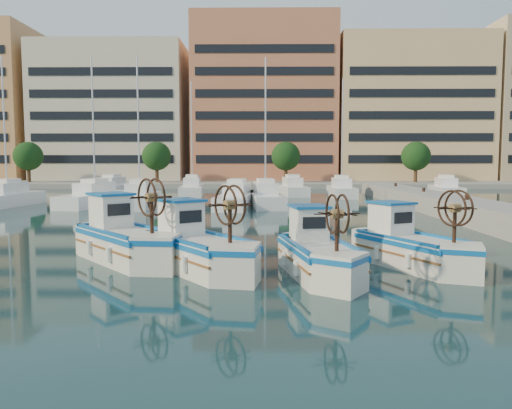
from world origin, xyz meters
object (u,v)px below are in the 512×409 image
fishing_boat_a (125,238)px  fishing_boat_d (410,245)px  fishing_boat_c (317,252)px  fishing_boat_b (197,246)px

fishing_boat_a → fishing_boat_d: bearing=-45.1°
fishing_boat_c → fishing_boat_d: size_ratio=0.98×
fishing_boat_a → fishing_boat_d: size_ratio=1.07×
fishing_boat_a → fishing_boat_b: 3.12m
fishing_boat_c → fishing_boat_d: bearing=11.1°
fishing_boat_c → fishing_boat_b: bearing=160.1°
fishing_boat_a → fishing_boat_d: (9.80, -0.85, -0.09)m
fishing_boat_a → fishing_boat_d: fishing_boat_a is taller
fishing_boat_c → fishing_boat_d: fishing_boat_d is taller
fishing_boat_a → fishing_boat_b: fishing_boat_a is taller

